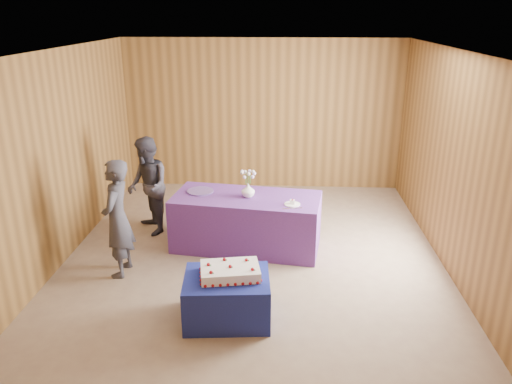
# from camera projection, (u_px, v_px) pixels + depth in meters

# --- Properties ---
(ground) EXTENTS (6.00, 6.00, 0.00)m
(ground) POSITION_uv_depth(u_px,v_px,m) (253.00, 259.00, 6.68)
(ground) COLOR gray
(ground) RESTS_ON ground
(room_shell) EXTENTS (5.04, 6.04, 2.72)m
(room_shell) POSITION_uv_depth(u_px,v_px,m) (253.00, 127.00, 6.06)
(room_shell) COLOR brown
(room_shell) RESTS_ON ground
(cake_table) EXTENTS (0.96, 0.77, 0.50)m
(cake_table) POSITION_uv_depth(u_px,v_px,m) (227.00, 298.00, 5.33)
(cake_table) COLOR navy
(cake_table) RESTS_ON ground
(serving_table) EXTENTS (2.11, 1.17, 0.75)m
(serving_table) POSITION_uv_depth(u_px,v_px,m) (247.00, 222.00, 6.93)
(serving_table) COLOR #63328A
(serving_table) RESTS_ON ground
(sheet_cake) EXTENTS (0.71, 0.54, 0.15)m
(sheet_cake) POSITION_uv_depth(u_px,v_px,m) (230.00, 271.00, 5.25)
(sheet_cake) COLOR white
(sheet_cake) RESTS_ON cake_table
(vase) EXTENTS (0.19, 0.19, 0.19)m
(vase) POSITION_uv_depth(u_px,v_px,m) (248.00, 190.00, 6.76)
(vase) COLOR white
(vase) RESTS_ON serving_table
(flower_spray) EXTENTS (0.21, 0.22, 0.17)m
(flower_spray) POSITION_uv_depth(u_px,v_px,m) (248.00, 174.00, 6.68)
(flower_spray) COLOR #356026
(flower_spray) RESTS_ON vase
(platter) EXTENTS (0.51, 0.51, 0.02)m
(platter) POSITION_uv_depth(u_px,v_px,m) (200.00, 191.00, 6.97)
(platter) COLOR #634992
(platter) RESTS_ON serving_table
(plate) EXTENTS (0.21, 0.21, 0.01)m
(plate) POSITION_uv_depth(u_px,v_px,m) (292.00, 204.00, 6.52)
(plate) COLOR white
(plate) RESTS_ON serving_table
(cake_slice) EXTENTS (0.07, 0.06, 0.08)m
(cake_slice) POSITION_uv_depth(u_px,v_px,m) (292.00, 202.00, 6.51)
(cake_slice) COLOR white
(cake_slice) RESTS_ON plate
(knife) EXTENTS (0.26, 0.07, 0.00)m
(knife) POSITION_uv_depth(u_px,v_px,m) (292.00, 208.00, 6.39)
(knife) COLOR silver
(knife) RESTS_ON serving_table
(guest_left) EXTENTS (0.36, 0.55, 1.49)m
(guest_left) POSITION_uv_depth(u_px,v_px,m) (117.00, 219.00, 6.09)
(guest_left) COLOR #373640
(guest_left) RESTS_ON ground
(guest_right) EXTENTS (0.83, 0.88, 1.45)m
(guest_right) POSITION_uv_depth(u_px,v_px,m) (148.00, 186.00, 7.27)
(guest_right) COLOR #36353F
(guest_right) RESTS_ON ground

